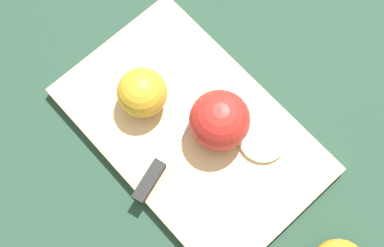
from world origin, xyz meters
The scene contains 6 objects.
ground_plane centered at (0.00, 0.00, 0.00)m, with size 4.00×4.00×0.00m, color #1E3828.
cutting_board centered at (0.00, 0.00, 0.01)m, with size 0.35×0.23×0.02m.
apple_half_left centered at (-0.07, -0.02, 0.05)m, with size 0.06×0.06×0.06m.
apple_half_right centered at (0.02, 0.02, 0.06)m, with size 0.08×0.08×0.08m.
knife centered at (0.01, -0.07, 0.03)m, with size 0.06×0.16×0.02m.
apple_slice centered at (0.07, 0.06, 0.02)m, with size 0.06×0.06×0.01m.
Camera 1 is at (0.16, -0.14, 0.69)m, focal length 50.00 mm.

